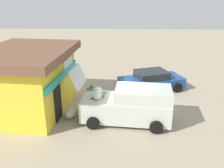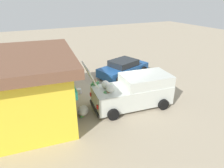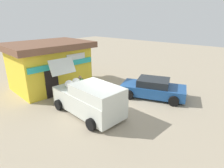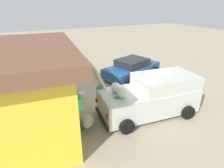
% 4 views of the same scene
% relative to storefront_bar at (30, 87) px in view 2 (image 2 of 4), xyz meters
% --- Properties ---
extents(ground_plane, '(60.00, 60.00, 0.00)m').
position_rel_storefront_bar_xyz_m(ground_plane, '(0.45, -5.27, -1.76)').
color(ground_plane, tan).
extents(storefront_bar, '(6.14, 4.95, 3.40)m').
position_rel_storefront_bar_xyz_m(storefront_bar, '(0.00, 0.00, 0.00)').
color(storefront_bar, yellow).
rests_on(storefront_bar, ground_plane).
extents(delivery_van, '(2.54, 4.94, 2.72)m').
position_rel_storefront_bar_xyz_m(delivery_van, '(-1.16, -5.32, -0.86)').
color(delivery_van, silver).
rests_on(delivery_van, ground_plane).
extents(parked_sedan, '(3.16, 4.51, 1.27)m').
position_rel_storefront_bar_xyz_m(parked_sedan, '(3.16, -6.96, -1.16)').
color(parked_sedan, '#1E4C8C').
rests_on(parked_sedan, ground_plane).
extents(vendor_standing, '(0.42, 0.55, 1.56)m').
position_rel_storefront_bar_xyz_m(vendor_standing, '(-0.04, -3.37, -0.86)').
color(vendor_standing, '#726047').
rests_on(vendor_standing, ground_plane).
extents(customer_bending, '(0.59, 0.74, 1.36)m').
position_rel_storefront_bar_xyz_m(customer_bending, '(-1.18, -3.37, -0.93)').
color(customer_bending, '#4C4C51').
rests_on(customer_bending, ground_plane).
extents(unloaded_banana_pile, '(0.92, 0.86, 0.48)m').
position_rel_storefront_bar_xyz_m(unloaded_banana_pile, '(-0.86, -2.34, -1.53)').
color(unloaded_banana_pile, silver).
rests_on(unloaded_banana_pile, ground_plane).
extents(paint_bucket, '(0.32, 0.32, 0.30)m').
position_rel_storefront_bar_xyz_m(paint_bucket, '(1.67, -2.87, -1.61)').
color(paint_bucket, silver).
rests_on(paint_bucket, ground_plane).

